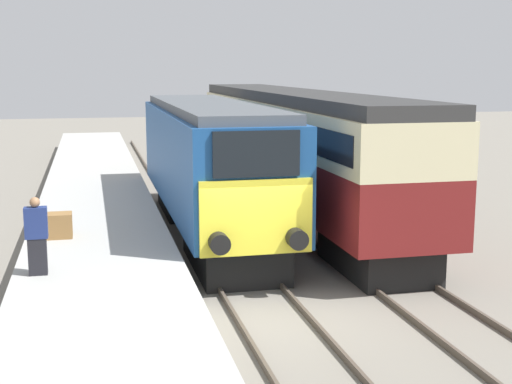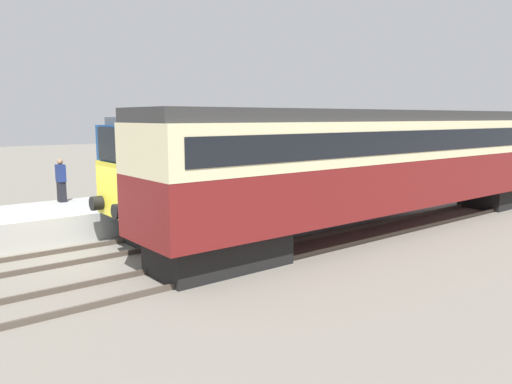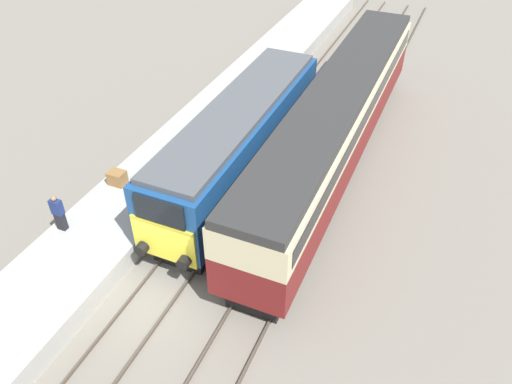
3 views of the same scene
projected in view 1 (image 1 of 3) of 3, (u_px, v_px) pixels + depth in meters
The scene contains 8 objects.
ground_plane at pixel (268, 315), 14.55m from camera, with size 120.00×120.00×0.00m, color slate.
platform_left at pixel (97, 221), 21.41m from camera, with size 3.50×50.00×0.89m.
rails_near_track at pixel (224, 251), 19.34m from camera, with size 1.51×60.00×0.14m.
rails_far_track at pixel (342, 244), 20.10m from camera, with size 1.50×60.00×0.14m.
locomotive at pixel (209, 163), 21.15m from camera, with size 2.70×12.80×3.98m.
passenger_carriage at pixel (292, 139), 24.66m from camera, with size 2.75×19.77×4.21m.
person_on_platform at pixel (37, 237), 14.17m from camera, with size 0.44×0.26×1.58m.
luggage_crate at pixel (57, 225), 17.36m from camera, with size 0.70×0.56×0.60m.
Camera 1 is at (-3.41, -13.48, 5.00)m, focal length 50.00 mm.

